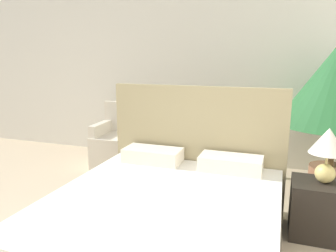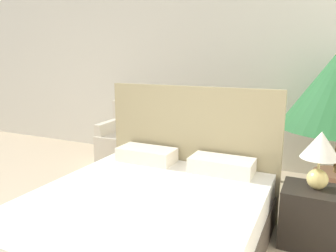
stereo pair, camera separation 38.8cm
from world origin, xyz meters
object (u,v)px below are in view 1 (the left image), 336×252
at_px(armchair_near_window_right, 179,153).
at_px(table_lamp, 328,147).
at_px(nightstand, 319,209).
at_px(armchair_near_window_left, 117,147).
at_px(bed, 167,219).

bearing_deg(armchair_near_window_right, table_lamp, -32.96).
relative_size(nightstand, table_lamp, 1.03).
bearing_deg(armchair_near_window_left, bed, -54.11).
xyz_separation_m(armchair_near_window_left, armchair_near_window_right, (0.92, 0.00, 0.00)).
xyz_separation_m(bed, armchair_near_window_right, (-0.45, 1.72, 0.01)).
height_order(nightstand, table_lamp, table_lamp).
relative_size(bed, armchair_near_window_left, 2.17).
xyz_separation_m(armchair_near_window_left, table_lamp, (2.57, -1.03, 0.51)).
relative_size(armchair_near_window_left, table_lamp, 1.89).
relative_size(armchair_near_window_left, nightstand, 1.84).
bearing_deg(nightstand, armchair_near_window_right, 147.26).
height_order(armchair_near_window_right, nightstand, armchair_near_window_right).
bearing_deg(table_lamp, armchair_near_window_right, 147.83).
bearing_deg(nightstand, bed, -150.19).
xyz_separation_m(bed, nightstand, (1.18, 0.68, -0.04)).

